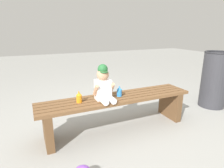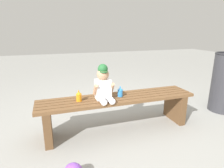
# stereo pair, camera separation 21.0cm
# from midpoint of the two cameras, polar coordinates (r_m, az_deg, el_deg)

# --- Properties ---
(ground_plane) EXTENTS (16.00, 16.00, 0.00)m
(ground_plane) POSITION_cam_midpoint_polar(r_m,az_deg,el_deg) (2.41, -1.00, -13.34)
(ground_plane) COLOR #999993
(park_bench) EXTENTS (1.86, 0.38, 0.42)m
(park_bench) POSITION_cam_midpoint_polar(r_m,az_deg,el_deg) (2.28, -1.03, -6.91)
(park_bench) COLOR brown
(park_bench) RESTS_ON ground_plane
(child_figure) EXTENTS (0.23, 0.27, 0.40)m
(child_figure) POSITION_cam_midpoint_polar(r_m,az_deg,el_deg) (2.09, -5.46, -0.25)
(child_figure) COLOR white
(child_figure) RESTS_ON park_bench
(sippy_cup_left) EXTENTS (0.06, 0.06, 0.12)m
(sippy_cup_left) POSITION_cam_midpoint_polar(r_m,az_deg,el_deg) (2.09, -12.79, -4.00)
(sippy_cup_left) COLOR orange
(sippy_cup_left) RESTS_ON park_bench
(sippy_cup_right) EXTENTS (0.06, 0.06, 0.12)m
(sippy_cup_right) POSITION_cam_midpoint_polar(r_m,az_deg,el_deg) (2.23, -0.46, -2.33)
(sippy_cup_right) COLOR #338CE5
(sippy_cup_right) RESTS_ON park_bench
(trash_bin) EXTENTS (0.40, 0.40, 0.87)m
(trash_bin) POSITION_cam_midpoint_polar(r_m,az_deg,el_deg) (3.29, 27.02, 1.22)
(trash_bin) COLOR #333338
(trash_bin) RESTS_ON ground_plane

